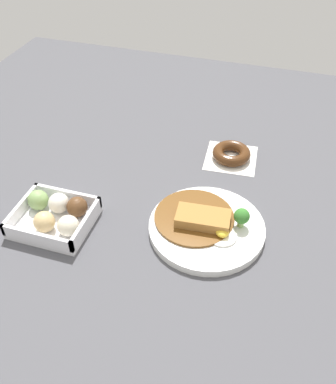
# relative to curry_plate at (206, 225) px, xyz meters

# --- Properties ---
(ground_plane) EXTENTS (1.60, 1.60, 0.00)m
(ground_plane) POSITION_rel_curry_plate_xyz_m (0.15, -0.08, -0.01)
(ground_plane) COLOR #4C4C51
(curry_plate) EXTENTS (0.26, 0.26, 0.07)m
(curry_plate) POSITION_rel_curry_plate_xyz_m (0.00, 0.00, 0.00)
(curry_plate) COLOR white
(curry_plate) RESTS_ON ground_plane
(donut_box) EXTENTS (0.17, 0.15, 0.06)m
(donut_box) POSITION_rel_curry_plate_xyz_m (0.33, 0.08, 0.01)
(donut_box) COLOR white
(donut_box) RESTS_ON ground_plane
(chocolate_ring_donut) EXTENTS (0.15, 0.15, 0.03)m
(chocolate_ring_donut) POSITION_rel_curry_plate_xyz_m (-0.00, -0.28, 0.00)
(chocolate_ring_donut) COLOR white
(chocolate_ring_donut) RESTS_ON ground_plane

